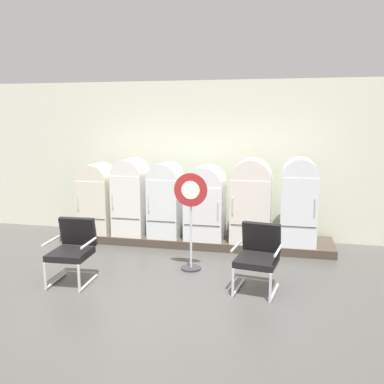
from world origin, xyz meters
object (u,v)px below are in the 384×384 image
object	(u,v)px
refrigerator_2	(166,197)
armchair_right	(258,254)
refrigerator_0	(97,196)
refrigerator_5	(299,199)
refrigerator_4	(251,198)
refrigerator_1	(131,194)
armchair_left	(73,247)
sign_stand	(191,219)
refrigerator_3	(205,201)

from	to	relation	value
refrigerator_2	armchair_right	xyz separation A→B (m)	(1.87, -1.87, -0.38)
refrigerator_0	refrigerator_5	xyz separation A→B (m)	(3.88, -0.00, 0.10)
refrigerator_4	armchair_right	xyz separation A→B (m)	(0.25, -1.87, -0.43)
refrigerator_1	refrigerator_4	world-z (taller)	refrigerator_4
refrigerator_1	refrigerator_4	size ratio (longest dim) A/B	0.97
refrigerator_1	refrigerator_5	xyz separation A→B (m)	(3.17, -0.00, 0.04)
armchair_left	armchair_right	size ratio (longest dim) A/B	1.00
armchair_right	sign_stand	distance (m)	1.27
refrigerator_2	sign_stand	world-z (taller)	refrigerator_2
refrigerator_2	refrigerator_1	bearing A→B (deg)	179.81
refrigerator_0	armchair_left	bearing A→B (deg)	-74.59
refrigerator_3	refrigerator_5	world-z (taller)	refrigerator_5
armchair_right	refrigerator_3	bearing A→B (deg)	120.15
refrigerator_3	armchair_right	distance (m)	2.23
refrigerator_0	armchair_left	size ratio (longest dim) A/B	1.47
refrigerator_0	refrigerator_2	distance (m)	1.41
refrigerator_2	sign_stand	bearing A→B (deg)	-59.09
refrigerator_0	refrigerator_5	world-z (taller)	refrigerator_5
refrigerator_2	armchair_right	distance (m)	2.68
armchair_right	refrigerator_1	bearing A→B (deg)	143.91
armchair_left	refrigerator_5	bearing A→B (deg)	33.17
refrigerator_1	sign_stand	xyz separation A→B (m)	(1.48, -1.31, -0.11)
refrigerator_0	sign_stand	distance (m)	2.55
refrigerator_5	armchair_left	bearing A→B (deg)	-146.83
refrigerator_0	refrigerator_5	bearing A→B (deg)	-0.07
refrigerator_1	refrigerator_4	xyz separation A→B (m)	(2.33, -0.00, 0.02)
refrigerator_2	refrigerator_3	distance (m)	0.77
refrigerator_0	refrigerator_1	world-z (taller)	refrigerator_1
refrigerator_3	sign_stand	world-z (taller)	sign_stand
refrigerator_2	refrigerator_5	size ratio (longest dim) A/B	0.91
refrigerator_5	refrigerator_2	bearing A→B (deg)	179.98
refrigerator_1	armchair_left	distance (m)	2.19
refrigerator_5	armchair_right	bearing A→B (deg)	-107.75
refrigerator_5	armchair_left	distance (m)	3.95
armchair_right	refrigerator_4	bearing A→B (deg)	97.58
sign_stand	refrigerator_2	bearing A→B (deg)	120.91
refrigerator_1	refrigerator_5	bearing A→B (deg)	-0.06
refrigerator_0	sign_stand	bearing A→B (deg)	-30.89
refrigerator_2	armchair_right	size ratio (longest dim) A/B	1.52
refrigerator_4	armchair_right	size ratio (longest dim) A/B	1.63
refrigerator_2	armchair_left	distance (m)	2.33
refrigerator_2	refrigerator_5	world-z (taller)	refrigerator_5
refrigerator_3	refrigerator_5	bearing A→B (deg)	-0.92
refrigerator_3	armchair_left	bearing A→B (deg)	-126.04
refrigerator_4	refrigerator_5	size ratio (longest dim) A/B	0.98
refrigerator_1	refrigerator_5	size ratio (longest dim) A/B	0.95
refrigerator_1	refrigerator_3	distance (m)	1.47
refrigerator_2	refrigerator_3	xyz separation A→B (m)	(0.77, 0.03, -0.04)
refrigerator_5	refrigerator_4	bearing A→B (deg)	179.98
refrigerator_4	refrigerator_5	distance (m)	0.85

